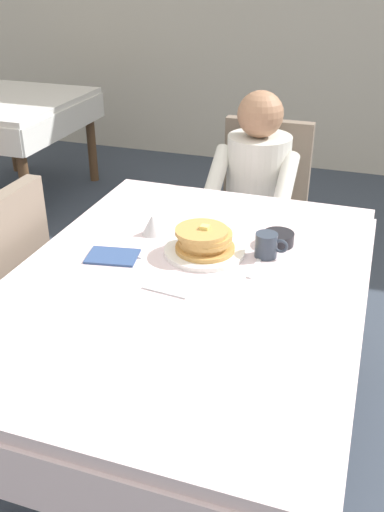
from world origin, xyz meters
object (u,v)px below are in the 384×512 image
Objects in this scene: knife_right_of_plate at (257,264)px; background_table_far at (12,115)px; chair_diner at (260,202)px; diner_person at (255,188)px; dining_table_main at (186,300)px; spoon_near_edge at (164,292)px; plate_breakfast at (205,251)px; cup_coffee at (267,245)px; breakfast_stack at (204,239)px; syrup_pitcher at (152,225)px; bowl_butter at (278,239)px; fork_left_of_plate at (151,247)px.

background_table_far is at bearing 53.24° from knife_right_of_plate.
diner_person is (0.00, -0.16, 0.14)m from chair_diner.
spoon_near_edge reaches higher than dining_table_main.
cup_coffee is at bearing 12.16° from plate_breakfast.
dining_table_main is 1.36× the size of background_table_far.
diner_person is 0.89m from knife_right_of_plate.
chair_diner is 0.83× the size of diner_person.
diner_person is 5.47× the size of breakfast_stack.
plate_breakfast is 1.37× the size of breakfast_stack.
syrup_pitcher is at bearing 159.93° from plate_breakfast.
breakfast_stack reaches higher than dining_table_main.
background_table_far is at bearing -21.70° from chair_diner.
knife_right_of_plate is at bearing -39.30° from background_table_far.
bowl_butter is at bearing 33.17° from breakfast_stack.
bowl_butter is 0.73× the size of spoon_near_edge.
knife_right_of_plate is at bearing 103.27° from diner_person.
chair_diner is 1.06m from knife_right_of_plate.
dining_table_main is at bearing 81.52° from spoon_near_edge.
chair_diner is at bearing 90.72° from plate_breakfast.
syrup_pitcher is at bearing 174.93° from cup_coffee.
diner_person is at bearing 105.41° from cup_coffee.
knife_right_of_plate is (-0.02, -0.06, -0.04)m from cup_coffee.
diner_person reaches higher than bowl_butter.
cup_coffee reaches higher than bowl_butter.
diner_person reaches higher than dining_table_main.
chair_diner is at bearing 90.68° from breakfast_stack.
syrup_pitcher reaches higher than spoon_near_edge.
fork_left_of_plate is at bearing 125.87° from spoon_near_edge.
breakfast_stack is at bearing -109.30° from plate_breakfast.
cup_coffee reaches higher than dining_table_main.
diner_person reaches higher than syrup_pitcher.
breakfast_stack is 0.29m from spoon_near_edge.
knife_right_of_plate is (-0.04, -0.17, -0.02)m from bowl_butter.
plate_breakfast is at bearing 70.70° from breakfast_stack.
spoon_near_edge is at bearing -104.71° from dining_table_main.
chair_diner is 2.18m from background_table_far.
knife_right_of_plate is (0.20, -1.01, 0.21)m from chair_diner.
chair_diner reaches higher than cup_coffee.
cup_coffee is 0.08m from knife_right_of_plate.
plate_breakfast reaches higher than fork_left_of_plate.
dining_table_main is 7.62× the size of knife_right_of_plate.
cup_coffee reaches higher than plate_breakfast.
dining_table_main is 1.18m from chair_diner.
fork_left_of_plate is at bearing 139.41° from dining_table_main.
background_table_far is (-2.03, 1.80, -0.13)m from plate_breakfast.
plate_breakfast is 0.05m from breakfast_stack.
cup_coffee is 0.10× the size of background_table_far.
fork_left_of_plate is at bearing -173.99° from plate_breakfast.
bowl_butter is 0.10× the size of background_table_far.
cup_coffee is 1.41× the size of syrup_pitcher.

